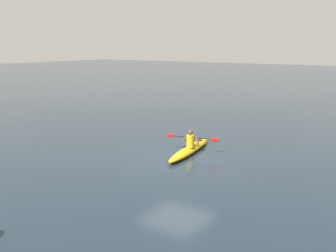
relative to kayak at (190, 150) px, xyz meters
name	(u,v)px	position (x,y,z in m)	size (l,w,h in m)	color
ground_plane	(177,160)	(-0.20, 1.29, -0.14)	(160.00, 160.00, 0.00)	#1E2D3D
kayak	(190,150)	(0.00, 0.00, 0.00)	(1.40, 4.37, 0.28)	#EAB214
kayaker	(190,139)	(0.01, -0.08, 0.44)	(2.38, 0.61, 0.70)	yellow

